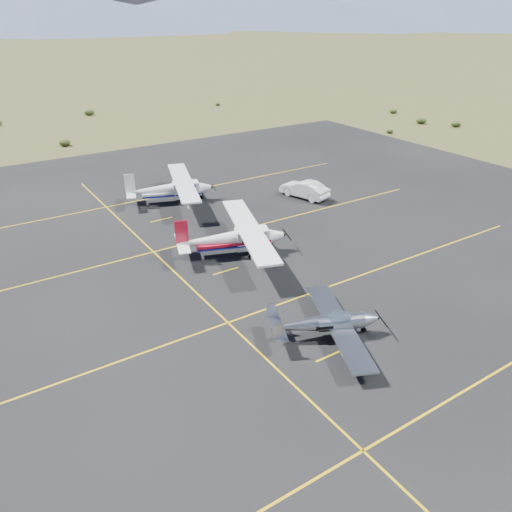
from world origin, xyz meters
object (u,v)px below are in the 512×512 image
object	(u,v)px
aircraft_low_wing	(328,323)
aircraft_plain	(171,189)
aircraft_cessna	(233,238)
sedan	(304,189)

from	to	relation	value
aircraft_low_wing	aircraft_plain	bearing A→B (deg)	109.24
aircraft_cessna	aircraft_low_wing	bearing A→B (deg)	-75.32
aircraft_cessna	sedan	xyz separation A→B (m)	(11.89, 6.86, -0.53)
aircraft_low_wing	sedan	size ratio (longest dim) A/B	1.70
aircraft_plain	sedan	distance (m)	12.49
aircraft_plain	aircraft_cessna	bearing A→B (deg)	-75.20
aircraft_plain	sedan	world-z (taller)	aircraft_plain
aircraft_plain	sedan	bearing A→B (deg)	-8.66
aircraft_low_wing	aircraft_cessna	bearing A→B (deg)	108.82
aircraft_cessna	sedan	world-z (taller)	aircraft_cessna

